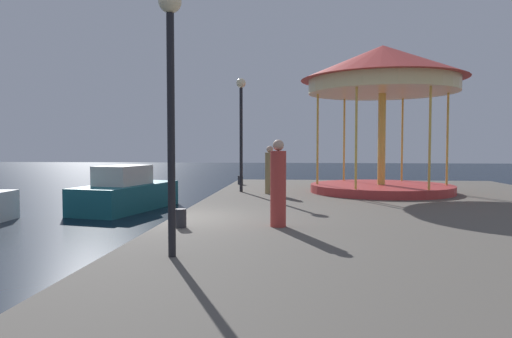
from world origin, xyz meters
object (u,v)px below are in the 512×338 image
bollard_south (240,180)px  person_near_carousel (270,171)px  bollard_north (181,218)px  lamp_post_far_end (241,114)px  motorboat_teal (126,193)px  person_far_corner (278,186)px  carousel (382,83)px  lamp_post_mid_promenade (171,75)px

bollard_south → person_near_carousel: 4.37m
bollard_south → bollard_north: bearing=-89.4°
lamp_post_far_end → bollard_south: bearing=97.6°
motorboat_teal → person_far_corner: 10.23m
carousel → bollard_north: carousel is taller
person_far_corner → person_near_carousel: person_far_corner is taller
bollard_north → person_far_corner: size_ratio=0.21×
bollard_north → bollard_south: 11.32m
person_near_carousel → bollard_south: bearing=111.4°
motorboat_teal → bollard_south: (4.19, 3.08, 0.32)m
motorboat_teal → carousel: bearing=-0.6°
bollard_south → person_far_corner: person_far_corner is taller
motorboat_teal → lamp_post_mid_promenade: (4.83, -10.85, 2.97)m
lamp_post_far_end → person_near_carousel: size_ratio=2.46×
carousel → person_near_carousel: (-4.14, -0.86, -3.26)m
lamp_post_mid_promenade → person_near_carousel: 10.15m
bollard_north → person_far_corner: (2.07, 0.31, 0.68)m
lamp_post_far_end → motorboat_teal: bearing=176.1°
motorboat_teal → person_near_carousel: size_ratio=3.02×
bollard_north → bollard_south: bearing=90.6°
bollard_north → person_near_carousel: bearing=78.7°
lamp_post_mid_promenade → person_far_corner: (1.54, 2.92, -1.96)m
person_far_corner → motorboat_teal: bearing=128.8°
person_near_carousel → bollard_north: bearing=-101.3°
lamp_post_mid_promenade → bollard_south: lamp_post_mid_promenade is taller
carousel → lamp_post_mid_promenade: size_ratio=1.46×
bollard_north → person_far_corner: person_far_corner is taller
motorboat_teal → person_near_carousel: person_near_carousel is taller
lamp_post_mid_promenade → lamp_post_far_end: lamp_post_far_end is taller
bollard_north → person_far_corner: 2.20m
motorboat_teal → lamp_post_mid_promenade: size_ratio=1.28×
lamp_post_mid_promenade → bollard_north: lamp_post_mid_promenade is taller
lamp_post_far_end → bollard_south: size_ratio=10.73×
motorboat_teal → person_near_carousel: 5.92m
lamp_post_far_end → carousel: bearing=2.3°
motorboat_teal → bollard_north: 9.31m
lamp_post_far_end → person_far_corner: size_ratio=2.29×
motorboat_teal → person_far_corner: person_far_corner is taller
lamp_post_mid_promenade → motorboat_teal: bearing=114.0°
motorboat_teal → lamp_post_far_end: lamp_post_far_end is taller
carousel → lamp_post_mid_promenade: bearing=-115.3°
carousel → motorboat_teal: bearing=179.4°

